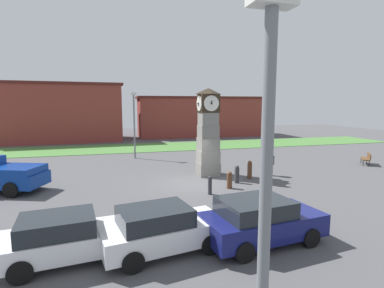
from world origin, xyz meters
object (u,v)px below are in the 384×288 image
(bollard_mid_row, at_px, (237,174))
(street_lamp_near_road, at_px, (265,214))
(car_navy_sedan, at_px, (65,237))
(car_by_building, at_px, (260,220))
(clock_tower, at_px, (208,134))
(bollard_end_row, at_px, (210,185))
(car_near_tower, at_px, (161,229))
(bollard_near_tower, at_px, (250,170))
(bollard_far_row, at_px, (229,180))
(bench, at_px, (367,158))
(pedestrian_near_bench, at_px, (271,162))
(pedestrian_by_cars, at_px, (264,167))
(street_lamp_far_side, at_px, (134,120))

(bollard_mid_row, height_order, street_lamp_near_road, street_lamp_near_road)
(car_navy_sedan, distance_m, car_by_building, 6.18)
(clock_tower, relative_size, bollard_end_row, 5.80)
(bollard_mid_row, height_order, car_near_tower, car_near_tower)
(bollard_near_tower, relative_size, car_by_building, 0.27)
(bollard_end_row, bearing_deg, car_by_building, -91.15)
(bollard_far_row, height_order, bench, bollard_far_row)
(car_near_tower, distance_m, street_lamp_near_road, 6.62)
(bollard_far_row, bearing_deg, bollard_mid_row, 48.07)
(clock_tower, bearing_deg, car_by_building, -97.95)
(bollard_far_row, bearing_deg, pedestrian_near_bench, 28.60)
(car_navy_sedan, height_order, car_near_tower, car_near_tower)
(bollard_near_tower, relative_size, bench, 0.73)
(bollard_near_tower, height_order, bollard_mid_row, bollard_near_tower)
(car_near_tower, bearing_deg, pedestrian_by_cars, 42.15)
(street_lamp_near_road, bearing_deg, car_near_tower, 91.95)
(bollard_near_tower, xyz_separation_m, pedestrian_by_cars, (0.20, -1.42, 0.45))
(pedestrian_by_cars, bearing_deg, clock_tower, 128.15)
(bollard_far_row, relative_size, bench, 0.61)
(clock_tower, distance_m, bollard_end_row, 4.86)
(bollard_far_row, bearing_deg, street_lamp_far_side, 111.73)
(bollard_end_row, xyz_separation_m, car_by_building, (-0.11, -5.61, 0.29))
(clock_tower, bearing_deg, car_near_tower, -116.21)
(bollard_near_tower, distance_m, bollard_mid_row, 1.39)
(bollard_far_row, height_order, pedestrian_by_cars, pedestrian_by_cars)
(bollard_mid_row, xyz_separation_m, street_lamp_near_road, (-5.51, -13.18, 2.90))
(pedestrian_near_bench, bearing_deg, car_navy_sedan, -144.99)
(car_near_tower, height_order, car_by_building, car_by_building)
(car_navy_sedan, height_order, pedestrian_by_cars, pedestrian_by_cars)
(bollard_end_row, xyz_separation_m, street_lamp_far_side, (-2.92, 11.65, 2.82))
(bollard_near_tower, xyz_separation_m, bench, (10.76, 1.70, -0.06))
(bollard_far_row, height_order, bollard_end_row, bollard_end_row)
(bench, bearing_deg, car_near_tower, -151.61)
(car_by_building, distance_m, street_lamp_near_road, 7.10)
(bollard_mid_row, bearing_deg, bench, 11.45)
(bollard_near_tower, bearing_deg, bollard_mid_row, -148.75)
(clock_tower, xyz_separation_m, car_near_tower, (-4.68, -9.51, -1.98))
(bollard_near_tower, height_order, bollard_far_row, bollard_near_tower)
(pedestrian_by_cars, bearing_deg, bollard_end_row, -163.97)
(car_near_tower, bearing_deg, car_by_building, -4.15)
(bollard_mid_row, xyz_separation_m, car_navy_sedan, (-8.56, -6.94, 0.19))
(car_navy_sedan, relative_size, pedestrian_near_bench, 2.56)
(clock_tower, height_order, bollard_far_row, clock_tower)
(bollard_far_row, height_order, pedestrian_near_bench, pedestrian_near_bench)
(bench, height_order, pedestrian_by_cars, pedestrian_by_cars)
(bench, bearing_deg, street_lamp_far_side, 156.45)
(bollard_near_tower, height_order, bench, bollard_near_tower)
(bollard_near_tower, xyz_separation_m, car_by_building, (-3.58, -8.09, 0.20))
(car_near_tower, bearing_deg, car_navy_sedan, 176.30)
(bollard_mid_row, xyz_separation_m, bollard_end_row, (-2.28, -1.76, -0.04))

